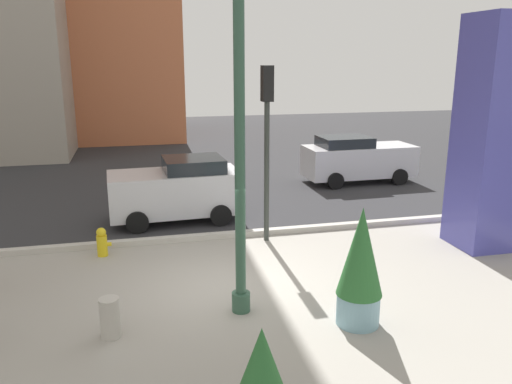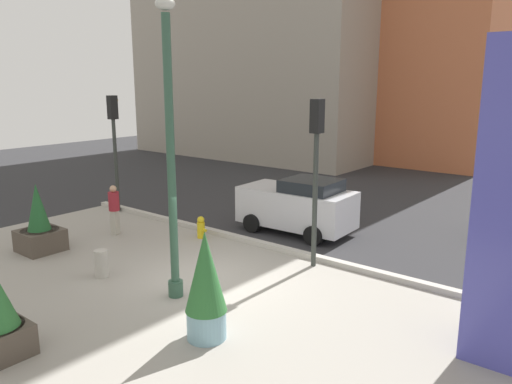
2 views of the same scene
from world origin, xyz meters
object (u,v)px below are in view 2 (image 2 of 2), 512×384
object	(u,v)px
fire_hydrant	(201,227)
concrete_bollard	(101,264)
traffic_light_far_side	(316,156)
car_far_lane	(298,205)
potted_plant_near_left	(39,227)
potted_plant_curbside	(206,285)
traffic_light_corner	(114,134)
pedestrian_on_sidewalk	(114,207)
lamp_post	(171,160)

from	to	relation	value
fire_hydrant	concrete_bollard	bearing A→B (deg)	-85.33
traffic_light_far_side	car_far_lane	bearing A→B (deg)	132.22
potted_plant_near_left	traffic_light_far_side	xyz separation A→B (m)	(7.23, 4.17, 2.37)
concrete_bollard	potted_plant_curbside	bearing A→B (deg)	-7.52
potted_plant_near_left	traffic_light_far_side	bearing A→B (deg)	29.99
potted_plant_near_left	fire_hydrant	bearing A→B (deg)	53.89
potted_plant_curbside	traffic_light_corner	size ratio (longest dim) A/B	0.50
fire_hydrant	pedestrian_on_sidewalk	size ratio (longest dim) A/B	0.44
pedestrian_on_sidewalk	concrete_bollard	bearing A→B (deg)	-41.14
lamp_post	traffic_light_corner	size ratio (longest dim) A/B	1.50
traffic_light_corner	pedestrian_on_sidewalk	world-z (taller)	traffic_light_corner
fire_hydrant	potted_plant_curbside	bearing A→B (deg)	-44.12
concrete_bollard	pedestrian_on_sidewalk	xyz separation A→B (m)	(-2.91, 2.54, 0.58)
potted_plant_curbside	fire_hydrant	xyz separation A→B (m)	(-4.81, 4.67, -0.79)
lamp_post	pedestrian_on_sidewalk	distance (m)	6.25
potted_plant_near_left	potted_plant_curbside	xyz separation A→B (m)	(7.74, -0.65, 0.38)
traffic_light_far_side	car_far_lane	distance (m)	3.92
lamp_post	pedestrian_on_sidewalk	xyz separation A→B (m)	(-5.36, 2.13, -2.41)
traffic_light_far_side	pedestrian_on_sidewalk	bearing A→B (deg)	-166.13
potted_plant_near_left	traffic_light_corner	world-z (taller)	traffic_light_corner
traffic_light_far_side	pedestrian_on_sidewalk	xyz separation A→B (m)	(-6.88, -1.70, -2.20)
potted_plant_near_left	car_far_lane	distance (m)	8.30
traffic_light_corner	traffic_light_far_side	size ratio (longest dim) A/B	0.98
traffic_light_corner	pedestrian_on_sidewalk	distance (m)	3.79
traffic_light_corner	car_far_lane	distance (m)	7.78
car_far_lane	lamp_post	bearing A→B (deg)	-83.87
lamp_post	potted_plant_curbside	bearing A→B (deg)	-26.24
potted_plant_near_left	pedestrian_on_sidewalk	bearing A→B (deg)	81.87
fire_hydrant	concrete_bollard	xyz separation A→B (m)	(0.33, -4.08, 0.01)
potted_plant_curbside	pedestrian_on_sidewalk	xyz separation A→B (m)	(-7.38, 3.13, -0.21)
lamp_post	concrete_bollard	bearing A→B (deg)	-170.64
lamp_post	fire_hydrant	xyz separation A→B (m)	(-2.79, 3.67, -2.99)
car_far_lane	pedestrian_on_sidewalk	xyz separation A→B (m)	(-4.69, -4.11, -0.01)
traffic_light_corner	traffic_light_far_side	world-z (taller)	traffic_light_far_side
traffic_light_corner	car_far_lane	bearing A→B (deg)	16.94
lamp_post	traffic_light_far_side	size ratio (longest dim) A/B	1.48
lamp_post	traffic_light_far_side	xyz separation A→B (m)	(1.52, 3.83, -0.21)
concrete_bollard	pedestrian_on_sidewalk	distance (m)	3.90
potted_plant_curbside	traffic_light_far_side	distance (m)	5.25
fire_hydrant	car_far_lane	distance (m)	3.39
potted_plant_curbside	car_far_lane	world-z (taller)	potted_plant_curbside
traffic_light_corner	traffic_light_far_side	distance (m)	9.34
potted_plant_near_left	traffic_light_corner	bearing A→B (deg)	115.59
concrete_bollard	traffic_light_far_side	size ratio (longest dim) A/B	0.16
potted_plant_near_left	concrete_bollard	world-z (taller)	potted_plant_near_left
potted_plant_curbside	traffic_light_far_side	world-z (taller)	traffic_light_far_side
traffic_light_corner	potted_plant_near_left	bearing A→B (deg)	-64.41
car_far_lane	concrete_bollard	bearing A→B (deg)	-105.05
potted_plant_near_left	pedestrian_on_sidewalk	distance (m)	2.51
pedestrian_on_sidewalk	traffic_light_corner	bearing A→B (deg)	141.92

